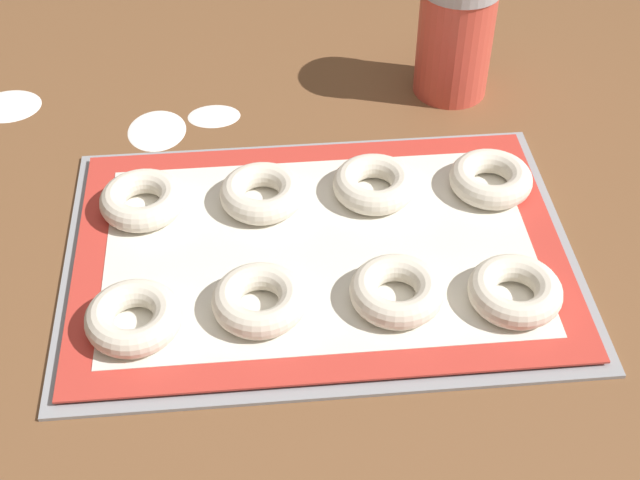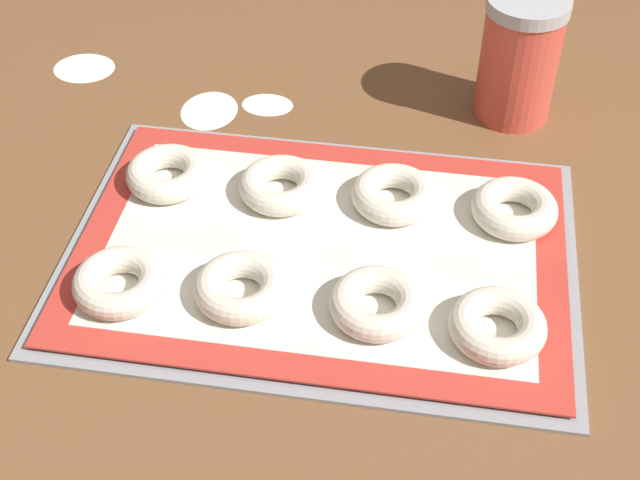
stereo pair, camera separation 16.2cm
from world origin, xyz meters
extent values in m
plane|color=brown|center=(0.00, 0.00, 0.00)|extent=(2.80, 2.80, 0.00)
cube|color=#93969B|center=(0.01, 0.00, 0.00)|extent=(0.53, 0.37, 0.01)
cube|color=red|center=(0.01, 0.00, 0.01)|extent=(0.50, 0.35, 0.00)
cube|color=silver|center=(0.01, 0.00, 0.01)|extent=(0.44, 0.28, 0.00)
torus|color=silver|center=(-0.17, -0.09, 0.02)|extent=(0.09, 0.09, 0.03)
torus|color=silver|center=(-0.06, -0.08, 0.02)|extent=(0.09, 0.09, 0.03)
torus|color=silver|center=(0.08, -0.08, 0.02)|extent=(0.09, 0.09, 0.03)
torus|color=silver|center=(0.19, -0.09, 0.02)|extent=(0.09, 0.09, 0.03)
torus|color=silver|center=(-0.17, 0.08, 0.02)|extent=(0.09, 0.09, 0.03)
torus|color=silver|center=(-0.05, 0.08, 0.02)|extent=(0.09, 0.09, 0.03)
torus|color=silver|center=(0.08, 0.08, 0.02)|extent=(0.09, 0.09, 0.03)
torus|color=silver|center=(0.21, 0.08, 0.02)|extent=(0.09, 0.09, 0.03)
cylinder|color=#DB4C3D|center=(0.20, 0.29, 0.07)|extent=(0.09, 0.09, 0.14)
ellipsoid|color=white|center=(-0.10, 0.26, 0.00)|extent=(0.07, 0.05, 0.00)
ellipsoid|color=white|center=(-0.17, 0.23, 0.00)|extent=(0.07, 0.08, 0.00)
ellipsoid|color=white|center=(-0.36, 0.30, 0.00)|extent=(0.08, 0.07, 0.00)
camera|label=1|loc=(-0.05, -0.66, 0.65)|focal=50.00mm
camera|label=2|loc=(0.11, -0.65, 0.65)|focal=50.00mm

